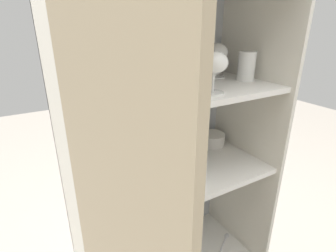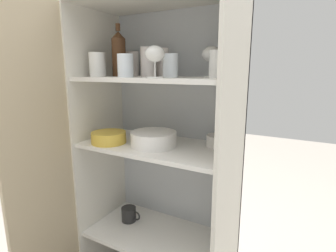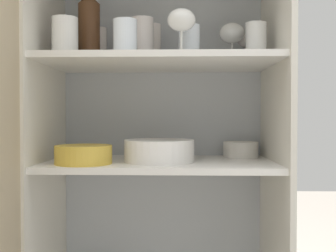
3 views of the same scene
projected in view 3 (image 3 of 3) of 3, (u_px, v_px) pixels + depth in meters
name	position (u px, v px, depth m)	size (l,w,h in m)	color
cupboard_back_panel	(162.00, 172.00, 1.51)	(0.78, 0.02, 1.48)	#B2B7BC
cupboard_side_left	(47.00, 180.00, 1.32)	(0.02, 0.43, 1.48)	silver
cupboard_side_right	(275.00, 181.00, 1.30)	(0.02, 0.43, 1.48)	silver
shelf_board_middle	(160.00, 164.00, 1.31)	(0.75, 0.39, 0.02)	white
shelf_board_upper	(160.00, 63.00, 1.30)	(0.75, 0.39, 0.02)	white
tumbler_glass_0	(256.00, 40.00, 1.26)	(0.07, 0.07, 0.11)	white
tumbler_glass_1	(142.00, 40.00, 1.32)	(0.08, 0.08, 0.14)	silver
tumbler_glass_2	(152.00, 45.00, 1.42)	(0.06, 0.06, 0.14)	silver
tumbler_glass_3	(125.00, 37.00, 1.19)	(0.07, 0.07, 0.11)	white
tumbler_glass_4	(96.00, 47.00, 1.43)	(0.08, 0.08, 0.13)	silver
tumbler_glass_5	(189.00, 42.00, 1.26)	(0.07, 0.07, 0.10)	white
tumbler_glass_6	(65.00, 37.00, 1.22)	(0.08, 0.08, 0.12)	white
wine_glass_0	(246.00, 42.00, 1.43)	(0.06, 0.06, 0.12)	silver
wine_glass_1	(181.00, 22.00, 1.17)	(0.08, 0.08, 0.13)	white
wine_glass_2	(232.00, 35.00, 1.36)	(0.09, 0.09, 0.14)	white
wine_bottle	(89.00, 26.00, 1.32)	(0.07, 0.07, 0.26)	#4C2D19
plate_stack_white	(160.00, 151.00, 1.28)	(0.23, 0.23, 0.07)	white
mixing_bowl_large	(83.00, 154.00, 1.22)	(0.18, 0.18, 0.06)	gold
serving_bowl_small	(241.00, 149.00, 1.41)	(0.12, 0.12, 0.06)	silver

